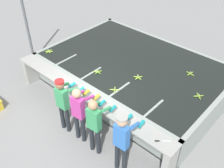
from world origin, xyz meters
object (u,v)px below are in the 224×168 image
at_px(worker_1, 79,110).
at_px(banana_bunch_floating_0, 190,74).
at_px(knife_0, 70,88).
at_px(banana_bunch_floating_2, 49,51).
at_px(banana_bunch_floating_6, 98,72).
at_px(worker_2, 95,122).
at_px(banana_bunch_floating_5, 138,77).
at_px(worker_0, 63,101).
at_px(support_post_left, 26,20).
at_px(worker_3, 122,138).
at_px(knife_1, 160,141).
at_px(banana_bunch_floating_4, 115,90).
at_px(banana_bunch_floating_3, 199,96).

distance_m(worker_1, banana_bunch_floating_0, 3.39).
bearing_deg(worker_1, knife_0, 152.44).
bearing_deg(knife_0, banana_bunch_floating_0, 53.09).
height_order(banana_bunch_floating_2, banana_bunch_floating_6, same).
bearing_deg(worker_2, worker_1, 177.73).
height_order(worker_2, banana_bunch_floating_5, worker_2).
distance_m(worker_0, support_post_left, 3.90).
distance_m(worker_0, banana_bunch_floating_6, 1.51).
height_order(worker_3, knife_1, worker_3).
xyz_separation_m(worker_3, banana_bunch_floating_5, (-1.15, 2.03, -0.08)).
xyz_separation_m(worker_1, worker_2, (0.55, -0.02, -0.00)).
distance_m(worker_0, banana_bunch_floating_4, 1.36).
xyz_separation_m(banana_bunch_floating_0, support_post_left, (-5.33, -1.81, 0.64)).
relative_size(worker_2, banana_bunch_floating_6, 5.88).
relative_size(worker_1, knife_0, 5.21).
bearing_deg(worker_0, worker_3, 0.80).
bearing_deg(worker_3, banana_bunch_floating_0, 92.78).
bearing_deg(worker_3, knife_0, 168.35).
height_order(banana_bunch_floating_2, knife_0, banana_bunch_floating_2).
distance_m(banana_bunch_floating_6, knife_1, 2.93).
relative_size(banana_bunch_floating_5, knife_0, 0.88).
xyz_separation_m(worker_1, knife_0, (-0.85, 0.44, -0.03)).
relative_size(worker_0, worker_2, 1.00).
bearing_deg(banana_bunch_floating_0, knife_0, -126.91).
distance_m(worker_0, banana_bunch_floating_3, 3.43).
height_order(banana_bunch_floating_4, banana_bunch_floating_5, same).
height_order(worker_2, banana_bunch_floating_4, worker_2).
relative_size(worker_0, knife_1, 5.68).
relative_size(worker_1, worker_2, 1.00).
bearing_deg(knife_1, banana_bunch_floating_5, 139.67).
distance_m(worker_2, knife_1, 1.51).
height_order(knife_0, knife_1, same).
height_order(banana_bunch_floating_6, knife_1, banana_bunch_floating_6).
bearing_deg(worker_1, worker_2, -2.27).
bearing_deg(worker_3, knife_1, 42.38).
xyz_separation_m(banana_bunch_floating_4, banana_bunch_floating_6, (-0.92, 0.28, -0.00)).
bearing_deg(worker_2, knife_0, 161.65).
bearing_deg(knife_1, worker_1, -164.67).
height_order(worker_0, banana_bunch_floating_4, worker_0).
bearing_deg(worker_2, banana_bunch_floating_4, 111.12).
xyz_separation_m(worker_1, support_post_left, (-4.13, 1.35, 0.63)).
height_order(banana_bunch_floating_3, knife_0, banana_bunch_floating_3).
relative_size(banana_bunch_floating_0, banana_bunch_floating_6, 1.02).
distance_m(worker_2, support_post_left, 4.92).
bearing_deg(knife_0, banana_bunch_floating_2, 158.58).
height_order(banana_bunch_floating_3, banana_bunch_floating_6, same).
distance_m(worker_1, knife_1, 2.03).
relative_size(worker_1, banana_bunch_floating_6, 5.89).
relative_size(worker_1, banana_bunch_floating_2, 5.78).
bearing_deg(banana_bunch_floating_2, banana_bunch_floating_3, 14.60).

